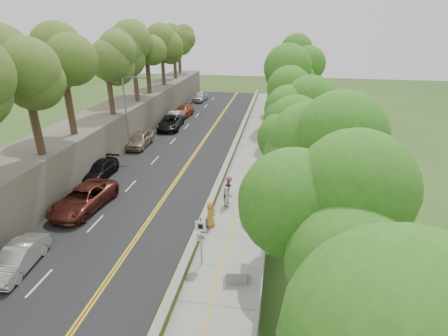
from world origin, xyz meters
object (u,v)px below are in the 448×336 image
(construction_barrel, at_px, (264,132))
(car_2, at_px, (83,199))
(car_1, at_px, (18,258))
(person_far, at_px, (262,139))
(streetlight, at_px, (128,109))
(signpost, at_px, (201,236))
(painter_0, at_px, (210,214))
(concrete_block, at_px, (236,274))

(construction_barrel, height_order, car_2, car_2)
(car_1, xyz_separation_m, car_2, (0.00, 6.91, 0.13))
(person_far, bearing_deg, streetlight, 28.86)
(signpost, height_order, painter_0, signpost)
(car_1, distance_m, painter_0, 11.50)
(signpost, relative_size, painter_0, 1.66)
(signpost, distance_m, painter_0, 4.14)
(streetlight, height_order, car_1, streetlight)
(streetlight, bearing_deg, car_1, -85.62)
(painter_0, bearing_deg, signpost, -164.52)
(car_1, bearing_deg, signpost, 6.28)
(construction_barrel, height_order, painter_0, painter_0)
(concrete_block, relative_size, person_far, 0.61)
(signpost, height_order, concrete_block, signpost)
(construction_barrel, xyz_separation_m, person_far, (-0.05, -4.15, 0.43))
(painter_0, xyz_separation_m, person_far, (2.34, 16.54, 0.00))
(person_far, bearing_deg, construction_barrel, -76.38)
(car_1, bearing_deg, person_far, 56.51)
(streetlight, distance_m, person_far, 14.48)
(streetlight, bearing_deg, construction_barrel, 29.47)
(signpost, distance_m, car_2, 11.21)
(person_far, bearing_deg, signpost, 98.57)
(painter_0, bearing_deg, car_2, 96.38)
(car_1, bearing_deg, concrete_block, -0.28)
(concrete_block, bearing_deg, painter_0, 116.10)
(construction_barrel, distance_m, car_1, 29.39)
(painter_0, relative_size, person_far, 1.00)
(signpost, bearing_deg, concrete_block, -24.61)
(car_1, bearing_deg, streetlight, 89.01)
(streetlight, height_order, signpost, streetlight)
(construction_barrel, relative_size, person_far, 0.54)
(streetlight, relative_size, car_1, 1.88)
(streetlight, relative_size, car_2, 1.34)
(streetlight, relative_size, person_far, 4.26)
(car_1, relative_size, car_2, 0.71)
(concrete_block, distance_m, car_2, 13.53)
(person_far, bearing_deg, painter_0, 96.18)
(streetlight, distance_m, construction_barrel, 16.14)
(signpost, distance_m, person_far, 20.68)
(concrete_block, distance_m, painter_0, 5.60)
(concrete_block, bearing_deg, signpost, 155.39)
(streetlight, xyz_separation_m, painter_0, (11.21, -13.00, -3.66))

